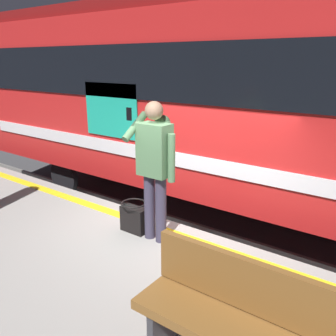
{
  "coord_description": "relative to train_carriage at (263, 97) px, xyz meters",
  "views": [
    {
      "loc": [
        -2.54,
        3.78,
        3.2
      ],
      "look_at": [
        0.01,
        0.3,
        1.88
      ],
      "focal_mm": 37.86,
      "sensor_mm": 36.0,
      "label": 1
    }
  ],
  "objects": [
    {
      "name": "ground_plane",
      "position": [
        0.16,
        2.29,
        -2.58
      ],
      "size": [
        26.51,
        26.51,
        0.0
      ],
      "primitive_type": "plane",
      "color": "#3D3D3F"
    },
    {
      "name": "platform",
      "position": [
        0.16,
        4.14,
        -2.09
      ],
      "size": [
        17.67,
        3.71,
        0.98
      ],
      "primitive_type": "cube",
      "color": "gray",
      "rests_on": "ground"
    },
    {
      "name": "safety_line",
      "position": [
        0.16,
        2.59,
        -1.6
      ],
      "size": [
        17.32,
        0.16,
        0.01
      ],
      "primitive_type": "cube",
      "color": "yellow",
      "rests_on": "platform"
    },
    {
      "name": "track_rail_near",
      "position": [
        0.16,
        0.71,
        -2.5
      ],
      "size": [
        22.97,
        0.08,
        0.16
      ],
      "primitive_type": "cube",
      "color": "slate",
      "rests_on": "ground"
    },
    {
      "name": "track_rail_far",
      "position": [
        0.16,
        -0.72,
        -2.5
      ],
      "size": [
        22.97,
        0.08,
        0.16
      ],
      "primitive_type": "cube",
      "color": "slate",
      "rests_on": "ground"
    },
    {
      "name": "train_carriage",
      "position": [
        0.0,
        0.0,
        0.0
      ],
      "size": [
        13.08,
        2.95,
        4.08
      ],
      "color": "red",
      "rests_on": "ground"
    },
    {
      "name": "passenger",
      "position": [
        0.19,
        2.83,
        -0.56
      ],
      "size": [
        0.57,
        0.55,
        1.77
      ],
      "color": "#383347",
      "rests_on": "platform"
    },
    {
      "name": "handbag",
      "position": [
        0.55,
        2.85,
        -1.4
      ],
      "size": [
        0.37,
        0.33,
        0.42
      ],
      "color": "black",
      "rests_on": "platform"
    },
    {
      "name": "bench",
      "position": [
        -1.64,
        4.13,
        -1.11
      ],
      "size": [
        1.64,
        0.44,
        0.9
      ],
      "color": "brown",
      "rests_on": "platform"
    }
  ]
}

